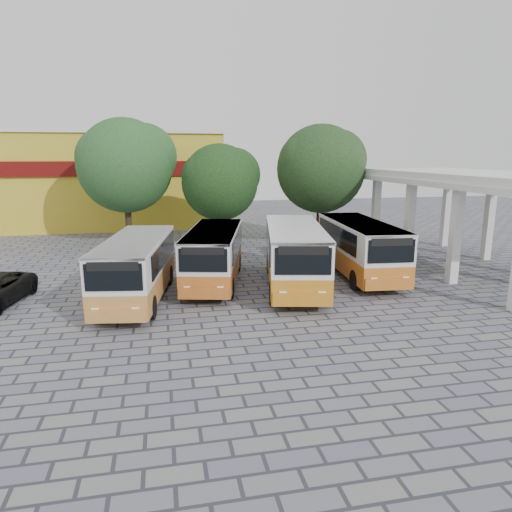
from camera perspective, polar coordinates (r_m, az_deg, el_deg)
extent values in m
plane|color=slate|center=(19.98, 7.29, -6.00)|extent=(90.00, 90.00, 0.00)
cube|color=silver|center=(31.93, 14.74, 5.29)|extent=(0.45, 0.45, 5.00)
cube|color=silver|center=(34.60, 22.67, 5.27)|extent=(0.45, 0.45, 5.00)
cube|color=silver|center=(27.59, 26.12, 8.98)|extent=(6.60, 15.60, 0.40)
cube|color=silver|center=(27.60, 26.05, 8.25)|extent=(6.80, 15.80, 0.30)
cube|color=gold|center=(44.20, -18.01, 8.96)|extent=(20.00, 10.00, 8.00)
cube|color=#590C0A|center=(39.09, -18.92, 10.27)|extent=(20.00, 0.20, 1.20)
cube|color=silver|center=(44.17, -18.39, 14.34)|extent=(20.40, 10.40, 0.30)
cube|color=#B77633|center=(20.84, -14.59, -3.05)|extent=(3.43, 7.88, 1.00)
cube|color=silver|center=(20.55, -14.78, 0.17)|extent=(3.43, 7.88, 1.40)
cube|color=silver|center=(20.43, -14.88, 1.93)|extent=(3.48, 7.89, 0.11)
cube|color=black|center=(20.65, -18.00, 0.07)|extent=(1.02, 6.22, 1.00)
cube|color=black|center=(20.52, -11.54, 0.36)|extent=(1.02, 6.22, 1.00)
cube|color=black|center=(16.83, -15.41, -2.53)|extent=(2.03, 0.37, 1.00)
cube|color=black|center=(16.74, -15.49, -1.20)|extent=(1.80, 0.34, 0.32)
cylinder|color=black|center=(18.68, -18.04, -6.33)|extent=(0.27, 0.95, 0.95)
cylinder|color=black|center=(18.54, -11.69, -6.10)|extent=(0.27, 0.95, 0.95)
cylinder|color=black|center=(23.40, -16.78, -2.45)|extent=(0.27, 0.95, 0.95)
cylinder|color=black|center=(23.30, -11.74, -2.24)|extent=(0.27, 0.95, 0.95)
cube|color=#B1581A|center=(22.89, -5.23, -1.32)|extent=(3.93, 7.84, 0.99)
cube|color=silver|center=(22.63, -5.29, 1.59)|extent=(3.93, 7.84, 1.38)
cube|color=silver|center=(22.52, -5.32, 3.18)|extent=(3.97, 7.85, 0.11)
cube|color=black|center=(22.54, -8.19, 1.51)|extent=(1.48, 6.05, 0.99)
cube|color=black|center=(22.78, -2.42, 1.74)|extent=(1.48, 6.05, 0.99)
cube|color=black|center=(18.96, -4.00, -0.50)|extent=(1.98, 0.51, 0.99)
cube|color=black|center=(18.87, -4.02, 0.67)|extent=(1.75, 0.47, 0.32)
cylinder|color=black|center=(20.55, -7.25, -4.09)|extent=(0.26, 0.94, 0.94)
cylinder|color=black|center=(20.79, -1.65, -3.80)|extent=(0.26, 0.94, 0.94)
cylinder|color=black|center=(25.27, -8.13, -0.96)|extent=(0.26, 0.94, 0.94)
cylinder|color=black|center=(25.46, -3.57, -0.75)|extent=(0.26, 0.94, 0.94)
cube|color=#BA7014|center=(22.21, 4.78, -1.52)|extent=(4.11, 8.60, 1.08)
cube|color=silver|center=(21.93, 4.84, 1.78)|extent=(4.11, 8.60, 1.52)
cube|color=silver|center=(21.81, 4.88, 3.58)|extent=(4.16, 8.61, 0.12)
cube|color=black|center=(21.61, 1.63, 1.70)|extent=(1.44, 6.69, 1.08)
cube|color=black|center=(22.31, 7.95, 1.93)|extent=(1.44, 6.69, 1.08)
cube|color=black|center=(18.07, 8.56, -0.61)|extent=(2.19, 0.50, 1.08)
cube|color=black|center=(17.98, 8.60, 0.74)|extent=(1.93, 0.46, 0.35)
cylinder|color=black|center=(19.54, 3.83, -4.76)|extent=(0.29, 1.03, 1.03)
cylinder|color=black|center=(20.23, 9.95, -4.32)|extent=(0.29, 1.03, 1.03)
cylinder|color=black|center=(24.57, 0.50, -1.10)|extent=(0.29, 1.03, 1.03)
cylinder|color=black|center=(25.12, 5.48, -0.86)|extent=(0.29, 1.03, 1.03)
cube|color=#B9611A|center=(24.79, 12.77, -0.39)|extent=(3.03, 8.12, 1.04)
cube|color=silver|center=(24.55, 12.91, 2.46)|extent=(3.03, 8.12, 1.46)
cube|color=silver|center=(24.44, 12.98, 4.01)|extent=(3.07, 8.12, 0.12)
cube|color=black|center=(24.07, 10.28, 2.42)|extent=(0.59, 6.54, 1.04)
cube|color=black|center=(25.07, 15.44, 2.57)|extent=(0.59, 6.54, 1.04)
cube|color=black|center=(21.04, 17.38, 0.59)|extent=(2.13, 0.22, 1.04)
cube|color=black|center=(20.97, 17.45, 1.70)|extent=(1.89, 0.21, 0.34)
cylinder|color=black|center=(22.18, 12.91, -3.00)|extent=(0.28, 0.99, 0.99)
cylinder|color=black|center=(23.13, 17.76, -2.64)|extent=(0.28, 0.99, 0.99)
cylinder|color=black|center=(26.81, 8.38, -0.12)|extent=(0.28, 0.99, 0.99)
cylinder|color=black|center=(27.61, 12.57, 0.08)|extent=(0.28, 0.99, 0.99)
cylinder|color=#37281A|center=(34.22, -15.68, 4.96)|extent=(0.45, 0.45, 4.13)
sphere|color=#1E4A1C|center=(33.96, -16.04, 10.80)|extent=(6.61, 6.61, 6.61)
sphere|color=#1E4A1C|center=(34.18, -13.81, 12.04)|extent=(4.63, 4.63, 4.63)
sphere|color=#1E4A1C|center=(33.85, -18.10, 11.50)|extent=(4.30, 4.30, 4.30)
cylinder|color=#34210F|center=(32.32, -4.46, 4.22)|extent=(0.39, 0.39, 3.30)
sphere|color=black|center=(32.03, -4.54, 9.17)|extent=(5.27, 5.27, 5.27)
sphere|color=black|center=(32.45, -2.75, 10.17)|extent=(3.69, 3.69, 3.69)
sphere|color=black|center=(31.71, -6.19, 9.82)|extent=(3.43, 3.43, 3.43)
cylinder|color=black|center=(32.69, 7.91, 4.80)|extent=(0.41, 0.41, 3.93)
sphere|color=black|center=(32.41, 8.10, 10.73)|extent=(6.08, 6.08, 6.08)
sphere|color=black|center=(33.10, 9.98, 11.75)|extent=(4.25, 4.25, 4.25)
sphere|color=black|center=(31.87, 6.41, 11.56)|extent=(3.95, 3.95, 3.95)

